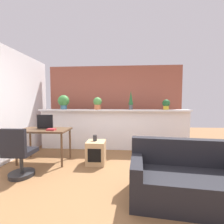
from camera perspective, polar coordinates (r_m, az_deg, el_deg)
ground_plane at (r=2.68m, az=-2.68°, el=-26.72°), size 12.00×12.00×0.00m
divider_wall at (r=4.38m, az=0.43°, el=-6.82°), size 4.20×0.16×1.11m
plant_shelf at (r=4.27m, az=0.40°, el=0.69°), size 4.20×0.33×0.04m
brick_wall_behind at (r=4.90m, az=0.89°, el=2.50°), size 4.20×0.10×2.50m
potted_plant_0 at (r=4.59m, az=-17.75°, el=3.83°), size 0.32×0.32×0.41m
potted_plant_1 at (r=4.31m, az=-5.46°, el=3.44°), size 0.24×0.24×0.35m
potted_plant_2 at (r=4.27m, az=7.10°, el=4.24°), size 0.13×0.13×0.53m
potted_plant_3 at (r=4.44m, az=19.71°, el=2.84°), size 0.21×0.21×0.28m
desk at (r=3.77m, az=-24.12°, el=-7.16°), size 1.10×0.60×0.75m
tv_monitor at (r=3.82m, az=-23.91°, el=-3.33°), size 0.36×0.04×0.32m
office_chair at (r=3.28m, az=-31.61°, el=-14.03°), size 0.44×0.45×0.91m
side_cube_shelf at (r=3.47m, az=-6.05°, el=-14.89°), size 0.40×0.41×0.50m
vase_on_shelf at (r=3.42m, az=-6.44°, el=-9.67°), size 0.09×0.09×0.13m
book_on_desk at (r=3.53m, az=-21.90°, el=-6.13°), size 0.17×0.13×0.04m
couch at (r=2.52m, az=26.61°, el=-21.89°), size 1.63×0.91×0.80m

